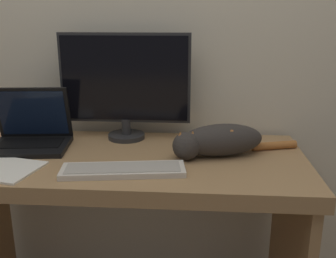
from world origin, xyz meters
The scene contains 7 objects.
wall_back centered at (0.00, 0.69, 1.30)m, with size 6.40×0.06×2.60m.
desk centered at (0.00, 0.32, 0.61)m, with size 1.42×0.63×0.78m.
monitor centered at (-0.03, 0.54, 1.03)m, with size 0.57×0.16×0.46m.
laptop centered at (-0.41, 0.39, 0.83)m, with size 0.34×0.27×0.25m.
external_keyboard centered at (0.03, 0.15, 0.79)m, with size 0.45×0.18×0.02m.
cat centered at (0.36, 0.34, 0.84)m, with size 0.51×0.24×0.13m.
paper_notepad centered at (-0.40, 0.14, 0.78)m, with size 0.26×0.25×0.01m.
Camera 1 is at (0.28, -1.12, 1.32)m, focal length 42.00 mm.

